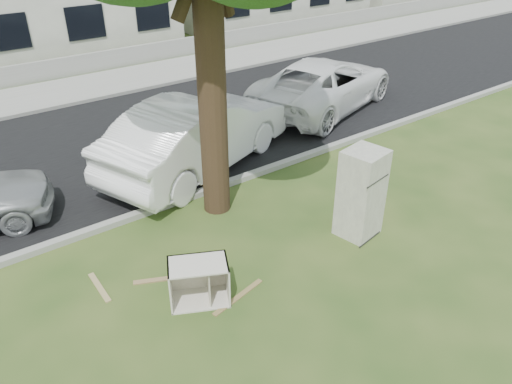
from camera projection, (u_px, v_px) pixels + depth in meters
ground at (288, 242)px, 9.26m from camera, size 120.00×120.00×0.00m
road at (145, 137)px, 13.42m from camera, size 120.00×7.00×0.01m
kerb_near at (217, 189)px, 10.96m from camera, size 120.00×0.18×0.12m
kerb_far at (96, 100)px, 15.88m from camera, size 120.00×0.18×0.12m
sidewalk at (80, 88)px, 16.89m from camera, size 120.00×2.80×0.01m
low_wall at (63, 67)px, 17.82m from camera, size 120.00×0.15×0.70m
fridge at (361, 194)px, 9.10m from camera, size 0.81×0.77×1.71m
cabinet at (199, 282)px, 7.74m from camera, size 1.07×0.92×0.71m
plank_a at (238, 297)px, 7.95m from camera, size 1.08×0.32×0.02m
plank_b at (163, 279)px, 8.33m from camera, size 0.93×0.50×0.02m
plank_c at (99, 287)px, 8.15m from camera, size 0.11×0.84×0.02m
car_center at (198, 134)px, 11.48m from camera, size 5.46×3.49×1.70m
car_right at (324, 84)px, 14.96m from camera, size 5.88×3.96×1.50m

